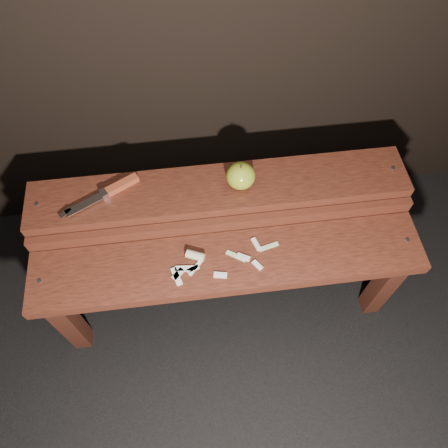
{
  "coord_description": "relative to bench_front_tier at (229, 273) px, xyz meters",
  "views": [
    {
      "loc": [
        -0.09,
        -0.64,
        1.6
      ],
      "look_at": [
        0.0,
        0.06,
        0.45
      ],
      "focal_mm": 35.0,
      "sensor_mm": 36.0,
      "label": 1
    }
  ],
  "objects": [
    {
      "name": "apple",
      "position": [
        0.07,
        0.23,
        0.19
      ],
      "size": [
        0.09,
        0.09,
        0.09
      ],
      "color": "olive",
      "rests_on": "bench_rear_tier"
    },
    {
      "name": "apple_scraps",
      "position": [
        -0.07,
        0.01,
        0.07
      ],
      "size": [
        0.34,
        0.13,
        0.03
      ],
      "color": "beige",
      "rests_on": "bench_front_tier"
    },
    {
      "name": "bench_front_tier",
      "position": [
        0.0,
        0.0,
        0.0
      ],
      "size": [
        1.2,
        0.2,
        0.42
      ],
      "color": "#37160D",
      "rests_on": "ground"
    },
    {
      "name": "ground",
      "position": [
        0.0,
        0.06,
        -0.35
      ],
      "size": [
        60.0,
        60.0,
        0.0
      ],
      "primitive_type": "plane",
      "color": "black"
    },
    {
      "name": "bench_rear_tier",
      "position": [
        0.0,
        0.23,
        0.06
      ],
      "size": [
        1.2,
        0.21,
        0.5
      ],
      "color": "#37160D",
      "rests_on": "ground"
    },
    {
      "name": "knife",
      "position": [
        -0.33,
        0.25,
        0.16
      ],
      "size": [
        0.24,
        0.14,
        0.02
      ],
      "color": "#923920",
      "rests_on": "bench_rear_tier"
    }
  ]
}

